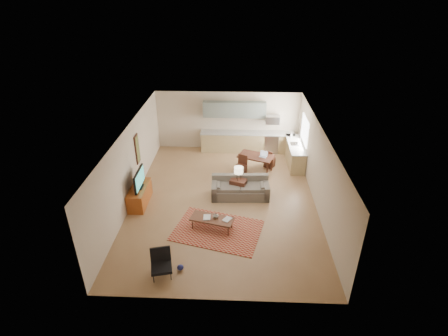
{
  "coord_description": "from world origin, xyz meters",
  "views": [
    {
      "loc": [
        0.45,
        -10.58,
        7.0
      ],
      "look_at": [
        0.0,
        0.3,
        1.15
      ],
      "focal_mm": 28.0,
      "sensor_mm": 36.0,
      "label": 1
    }
  ],
  "objects_px": {
    "sofa": "(240,188)",
    "dining_table": "(256,163)",
    "tv_credenza": "(140,195)",
    "armchair": "(161,265)",
    "console_table": "(238,188)",
    "coffee_table": "(212,223)"
  },
  "relations": [
    {
      "from": "sofa",
      "to": "dining_table",
      "type": "xyz_separation_m",
      "value": [
        0.63,
        2.0,
        -0.02
      ]
    },
    {
      "from": "tv_credenza",
      "to": "dining_table",
      "type": "bearing_deg",
      "value": 31.74
    },
    {
      "from": "sofa",
      "to": "armchair",
      "type": "distance_m",
      "value": 4.49
    },
    {
      "from": "console_table",
      "to": "tv_credenza",
      "type": "bearing_deg",
      "value": -150.44
    },
    {
      "from": "armchair",
      "to": "dining_table",
      "type": "xyz_separation_m",
      "value": [
        2.72,
        5.97,
        -0.01
      ]
    },
    {
      "from": "coffee_table",
      "to": "armchair",
      "type": "relative_size",
      "value": 1.88
    },
    {
      "from": "tv_credenza",
      "to": "console_table",
      "type": "distance_m",
      "value": 3.54
    },
    {
      "from": "armchair",
      "to": "console_table",
      "type": "relative_size",
      "value": 1.09
    },
    {
      "from": "coffee_table",
      "to": "console_table",
      "type": "xyz_separation_m",
      "value": [
        0.82,
        2.0,
        0.13
      ]
    },
    {
      "from": "armchair",
      "to": "tv_credenza",
      "type": "distance_m",
      "value": 3.69
    },
    {
      "from": "dining_table",
      "to": "armchair",
      "type": "bearing_deg",
      "value": -92.28
    },
    {
      "from": "coffee_table",
      "to": "dining_table",
      "type": "bearing_deg",
      "value": 83.35
    },
    {
      "from": "armchair",
      "to": "tv_credenza",
      "type": "relative_size",
      "value": 0.5
    },
    {
      "from": "sofa",
      "to": "armchair",
      "type": "xyz_separation_m",
      "value": [
        -2.09,
        -3.97,
        -0.02
      ]
    },
    {
      "from": "console_table",
      "to": "dining_table",
      "type": "relative_size",
      "value": 0.48
    },
    {
      "from": "sofa",
      "to": "dining_table",
      "type": "relative_size",
      "value": 1.56
    },
    {
      "from": "console_table",
      "to": "dining_table",
      "type": "xyz_separation_m",
      "value": [
        0.71,
        1.92,
        0.02
      ]
    },
    {
      "from": "coffee_table",
      "to": "dining_table",
      "type": "xyz_separation_m",
      "value": [
        1.52,
        3.92,
        0.15
      ]
    },
    {
      "from": "sofa",
      "to": "tv_credenza",
      "type": "distance_m",
      "value": 3.59
    },
    {
      "from": "sofa",
      "to": "armchair",
      "type": "relative_size",
      "value": 2.99
    },
    {
      "from": "console_table",
      "to": "sofa",
      "type": "bearing_deg",
      "value": -29.74
    },
    {
      "from": "sofa",
      "to": "dining_table",
      "type": "height_order",
      "value": "sofa"
    }
  ]
}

